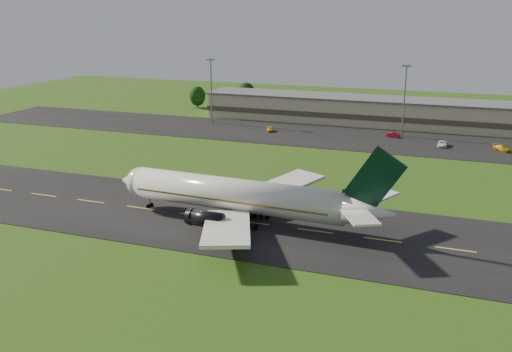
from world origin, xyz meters
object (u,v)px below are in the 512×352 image
(terminal, at_px, (413,114))
(service_vehicle_d, at_px, (502,148))
(service_vehicle_b, at_px, (393,135))
(light_mast_west, at_px, (211,83))
(airliner, at_px, (240,196))
(light_mast_centre, at_px, (405,92))
(service_vehicle_a, at_px, (270,129))
(service_vehicle_c, at_px, (443,144))

(terminal, relative_size, service_vehicle_d, 28.71)
(terminal, xyz_separation_m, service_vehicle_b, (-3.49, -18.59, -3.23))
(light_mast_west, height_order, service_vehicle_b, light_mast_west)
(airliner, bearing_deg, service_vehicle_b, 80.80)
(service_vehicle_b, relative_size, service_vehicle_d, 0.79)
(light_mast_west, bearing_deg, light_mast_centre, 0.00)
(service_vehicle_a, xyz_separation_m, service_vehicle_d, (64.23, -2.82, 0.02))
(light_mast_centre, relative_size, service_vehicle_c, 4.02)
(terminal, height_order, service_vehicle_d, terminal)
(service_vehicle_c, bearing_deg, light_mast_centre, 143.94)
(service_vehicle_a, height_order, service_vehicle_b, service_vehicle_a)
(terminal, bearing_deg, service_vehicle_a, -149.67)
(service_vehicle_c, bearing_deg, airliner, -109.98)
(terminal, distance_m, light_mast_centre, 18.45)
(airliner, bearing_deg, service_vehicle_c, 69.57)
(light_mast_centre, distance_m, service_vehicle_a, 40.24)
(service_vehicle_b, bearing_deg, service_vehicle_c, -102.92)
(light_mast_west, bearing_deg, service_vehicle_d, -6.33)
(light_mast_west, height_order, service_vehicle_c, light_mast_west)
(terminal, bearing_deg, light_mast_west, -165.24)
(airliner, xyz_separation_m, service_vehicle_c, (29.90, 70.56, -3.86))
(service_vehicle_a, relative_size, service_vehicle_b, 1.04)
(terminal, height_order, service_vehicle_c, terminal)
(light_mast_west, relative_size, service_vehicle_d, 4.03)
(light_mast_centre, bearing_deg, service_vehicle_d, -19.95)
(light_mast_west, bearing_deg, service_vehicle_c, -7.53)
(service_vehicle_b, xyz_separation_m, service_vehicle_d, (28.49, -7.18, 0.07))
(service_vehicle_b, bearing_deg, terminal, 3.64)
(light_mast_west, xyz_separation_m, service_vehicle_d, (86.40, -9.58, -11.91))
(airliner, distance_m, terminal, 98.20)
(light_mast_west, relative_size, service_vehicle_a, 4.87)
(service_vehicle_a, distance_m, service_vehicle_d, 64.29)
(light_mast_centre, xyz_separation_m, service_vehicle_a, (-37.83, -6.77, -11.93))
(airliner, distance_m, service_vehicle_c, 76.73)
(terminal, height_order, service_vehicle_a, terminal)
(service_vehicle_a, distance_m, service_vehicle_b, 36.01)
(service_vehicle_a, height_order, service_vehicle_d, service_vehicle_d)
(light_mast_west, relative_size, light_mast_centre, 1.00)
(service_vehicle_d, bearing_deg, terminal, 90.86)
(airliner, xyz_separation_m, terminal, (19.62, 96.22, -0.67))
(service_vehicle_a, bearing_deg, airliner, -98.92)
(terminal, distance_m, service_vehicle_a, 45.57)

